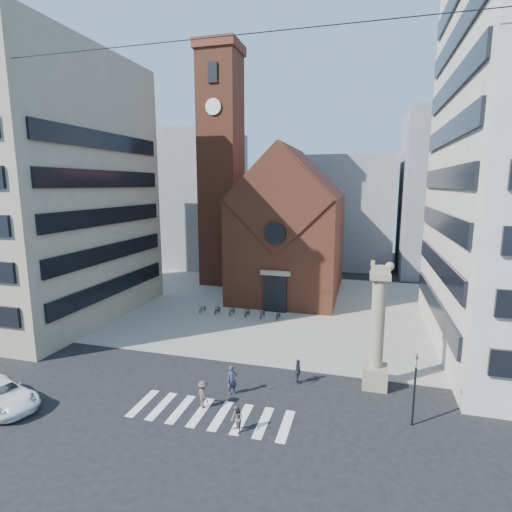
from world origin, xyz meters
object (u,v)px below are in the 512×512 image
at_px(white_car, 1,395).
at_px(pedestrian_0, 232,380).
at_px(scooter_0, 203,309).
at_px(traffic_light, 415,388).
at_px(lion_column, 377,338).
at_px(pedestrian_2, 298,371).
at_px(pedestrian_1, 237,419).

bearing_deg(white_car, pedestrian_0, -51.08).
relative_size(white_car, scooter_0, 3.52).
relative_size(traffic_light, pedestrian_0, 2.23).
xyz_separation_m(lion_column, scooter_0, (-17.40, 11.62, -2.99)).
distance_m(lion_column, traffic_light, 4.62).
bearing_deg(scooter_0, traffic_light, -34.95).
distance_m(pedestrian_2, scooter_0, 17.55).
bearing_deg(lion_column, pedestrian_0, -158.86).
xyz_separation_m(lion_column, traffic_light, (1.99, -4.00, -1.17)).
bearing_deg(pedestrian_2, pedestrian_1, 145.36).
distance_m(pedestrian_1, scooter_0, 21.37).
distance_m(pedestrian_0, pedestrian_2, 4.67).
height_order(lion_column, pedestrian_2, lion_column).
bearing_deg(pedestrian_0, white_car, 161.29).
xyz_separation_m(traffic_light, pedestrian_2, (-7.07, 3.12, -1.43)).
height_order(traffic_light, white_car, traffic_light).
distance_m(pedestrian_1, pedestrian_2, 6.79).
bearing_deg(pedestrian_1, pedestrian_0, 160.29).
xyz_separation_m(pedestrian_2, scooter_0, (-12.32, 12.50, -0.40)).
relative_size(traffic_light, pedestrian_2, 2.51).
height_order(traffic_light, pedestrian_1, traffic_light).
bearing_deg(scooter_0, white_car, -99.14).
bearing_deg(white_car, lion_column, -51.33).
relative_size(pedestrian_1, pedestrian_2, 0.91).
height_order(pedestrian_0, scooter_0, pedestrian_0).
bearing_deg(pedestrian_1, pedestrian_2, 117.88).
bearing_deg(white_car, pedestrian_1, -67.21).
relative_size(traffic_light, scooter_0, 2.74).
xyz_separation_m(white_car, scooter_0, (4.71, 20.33, -0.31)).
height_order(lion_column, scooter_0, lion_column).
distance_m(lion_column, white_car, 23.92).
bearing_deg(lion_column, traffic_light, -63.54).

